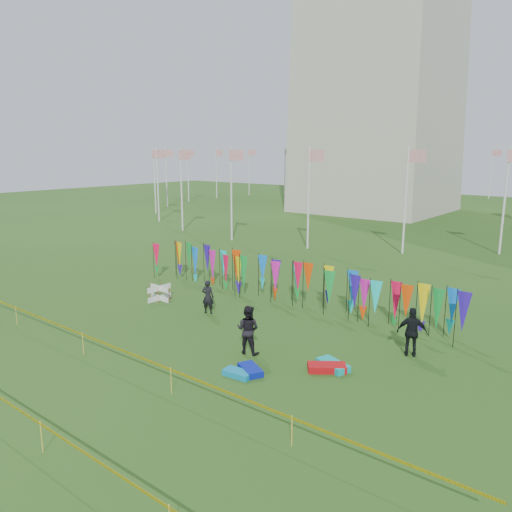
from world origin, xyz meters
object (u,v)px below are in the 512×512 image
Objects in this scene: person_mid at (248,330)px; kite_bag_turquoise at (238,373)px; box_kite at (159,293)px; kite_bag_blue at (250,370)px; kite_bag_red at (327,368)px; person_right at (412,332)px; kite_bag_teal at (333,365)px; person_left at (208,297)px.

person_mid reaches higher than kite_bag_turquoise.
kite_bag_blue is at bearing -22.02° from box_kite.
kite_bag_blue is (0.17, 0.48, 0.01)m from kite_bag_turquoise.
kite_bag_turquoise is 3.19m from kite_bag_red.
kite_bag_blue is 0.80× the size of kite_bag_red.
box_kite is 13.10m from person_right.
kite_bag_blue is at bearing -134.06° from kite_bag_teal.
person_right is 1.86× the size of kite_bag_turquoise.
kite_bag_turquoise is 0.96× the size of kite_bag_blue.
person_mid is 1.51× the size of kite_bag_teal.
box_kite reaches higher than kite_bag_teal.
person_right is at bearing 58.12° from kite_bag_teal.
person_right reaches higher than kite_bag_teal.
person_mid is at bearing -170.91° from kite_bag_red.
person_left reaches higher than box_kite.
person_right reaches higher than kite_bag_turquoise.
kite_bag_blue is at bearing 125.64° from person_left.
kite_bag_blue is at bearing 70.78° from kite_bag_turquoise.
kite_bag_red is at bearing 144.84° from person_left.
person_left is at bearing -14.98° from person_right.
person_right is at bearing 5.60° from box_kite.
kite_bag_red is at bearing -99.97° from kite_bag_teal.
kite_bag_blue is 2.73m from kite_bag_red.
kite_bag_blue is 3.00m from kite_bag_teal.
person_mid is 1.78× the size of kite_bag_blue.
kite_bag_turquoise is (-4.02, -5.47, -0.86)m from person_right.
person_left is at bearing -43.61° from person_mid.
person_mid is 1.42× the size of kite_bag_red.
kite_bag_red reaches higher than kite_bag_blue.
person_right is 1.43× the size of kite_bag_red.
kite_bag_teal is at bearing -7.85° from box_kite.
kite_bag_teal is (0.06, 0.33, -0.00)m from kite_bag_red.
box_kite is 8.35m from person_mid.
person_mid reaches higher than kite_bag_blue.
box_kite is 11.38m from kite_bag_teal.
kite_bag_turquoise is 0.51m from kite_bag_blue.
person_right reaches higher than kite_bag_red.
kite_bag_teal is at bearing 80.03° from kite_bag_red.
kite_bag_teal is at bearing 179.59° from person_mid.
person_mid is at bearing 14.19° from person_right.
kite_bag_red is (7.79, -1.99, -0.70)m from person_left.
person_left reaches higher than kite_bag_red.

